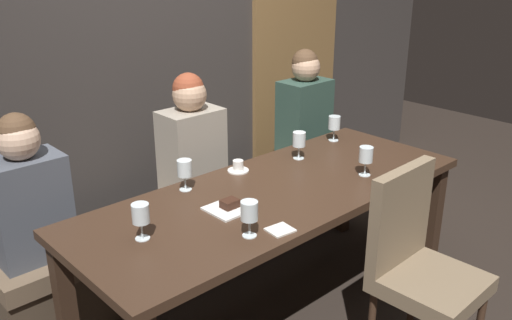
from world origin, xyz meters
TOP-DOWN VIEW (x-y plane):
  - ground at (0.00, 0.00)m, footprint 9.00×9.00m
  - back_wall_tiled at (0.00, 1.22)m, footprint 6.00×0.12m
  - arched_door at (1.35, 1.15)m, footprint 0.90×0.05m
  - dining_table at (0.00, 0.00)m, footprint 2.20×0.84m
  - banquette_bench at (0.00, 0.70)m, footprint 2.50×0.44m
  - chair_near_side at (0.22, -0.72)m, footprint 0.45×0.45m
  - diner_redhead at (-1.01, 0.70)m, footprint 0.36×0.24m
  - diner_bearded at (-0.01, 0.70)m, footprint 0.36×0.24m
  - diner_far_end at (1.00, 0.72)m, footprint 0.36×0.24m
  - wine_glass_center_back at (0.82, 0.30)m, footprint 0.08×0.08m
  - wine_glass_center_front at (-0.43, -0.27)m, footprint 0.08×0.08m
  - wine_glass_far_right at (-0.34, 0.32)m, footprint 0.08×0.08m
  - wine_glass_far_left at (0.42, 0.23)m, footprint 0.08×0.08m
  - wine_glass_end_right at (0.50, -0.19)m, footprint 0.08×0.08m
  - wine_glass_near_left at (-0.78, 0.02)m, footprint 0.08×0.08m
  - espresso_cup at (0.02, 0.32)m, footprint 0.12×0.12m
  - dessert_plate at (-0.33, -0.01)m, footprint 0.19×0.19m
  - folded_napkin at (-0.30, -0.33)m, footprint 0.12×0.11m

SIDE VIEW (x-z plane):
  - ground at x=0.00m, z-range 0.00..0.00m
  - banquette_bench at x=0.00m, z-range 0.00..0.45m
  - chair_near_side at x=0.22m, z-range 0.07..1.05m
  - dining_table at x=0.00m, z-range 0.28..1.02m
  - folded_napkin at x=-0.30m, z-range 0.74..0.75m
  - dessert_plate at x=-0.33m, z-range 0.73..0.78m
  - espresso_cup at x=0.02m, z-range 0.73..0.80m
  - diner_redhead at x=-1.01m, z-range 0.43..1.18m
  - diner_bearded at x=-0.01m, z-range 0.43..1.22m
  - diner_far_end at x=1.00m, z-range 0.43..1.24m
  - wine_glass_near_left at x=-0.78m, z-range 0.77..0.93m
  - wine_glass_far_right at x=-0.34m, z-range 0.77..0.93m
  - wine_glass_far_left at x=0.42m, z-range 0.77..0.93m
  - wine_glass_center_front at x=-0.43m, z-range 0.77..0.93m
  - wine_glass_center_back at x=0.82m, z-range 0.77..0.94m
  - wine_glass_end_right at x=0.50m, z-range 0.77..0.94m
  - arched_door at x=1.35m, z-range 0.09..2.64m
  - back_wall_tiled at x=0.00m, z-range 0.00..3.00m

